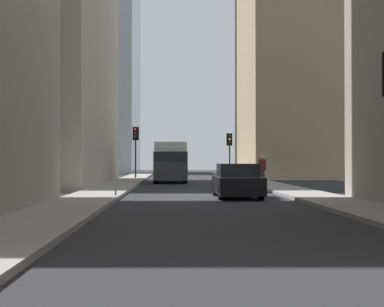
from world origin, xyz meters
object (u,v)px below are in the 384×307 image
Objects in this scene: delivery_truck at (171,162)px; sedan_black at (237,182)px; pedestrian at (262,168)px; discarded_bottle at (116,193)px; traffic_light_midblock at (136,140)px; traffic_light_far_junction at (230,145)px.

delivery_truck reaches higher than sedan_black.
sedan_black is (-16.30, -2.80, -0.80)m from delivery_truck.
discarded_bottle is (-11.16, 7.77, -0.84)m from pedestrian.
discarded_bottle is at bearing -178.22° from traffic_light_midblock.
sedan_black is 1.12× the size of traffic_light_far_junction.
traffic_light_far_junction is 14.27× the size of discarded_bottle.
discarded_bottle is (-22.76, -0.71, -2.96)m from traffic_light_midblock.
pedestrian is at bearing -143.84° from traffic_light_midblock.
discarded_bottle is at bearing 164.48° from traffic_light_far_junction.
traffic_light_far_junction is (3.92, -8.12, -0.24)m from traffic_light_midblock.
discarded_bottle is (-26.68, 7.41, -2.72)m from traffic_light_far_junction.
sedan_black reaches higher than discarded_bottle.
sedan_black is at bearing -170.25° from delivery_truck.
delivery_truck is 17.05m from discarded_bottle.
traffic_light_midblock is 9.02m from traffic_light_far_junction.
traffic_light_far_junction is 15.64m from pedestrian.
delivery_truck reaches higher than pedestrian.
delivery_truck is 1.68× the size of traffic_light_far_junction.
sedan_black is at bearing 165.19° from pedestrian.
traffic_light_midblock is at bearing 14.35° from sedan_black.
pedestrian is at bearing -14.81° from sedan_black.
traffic_light_midblock is 14.52m from pedestrian.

